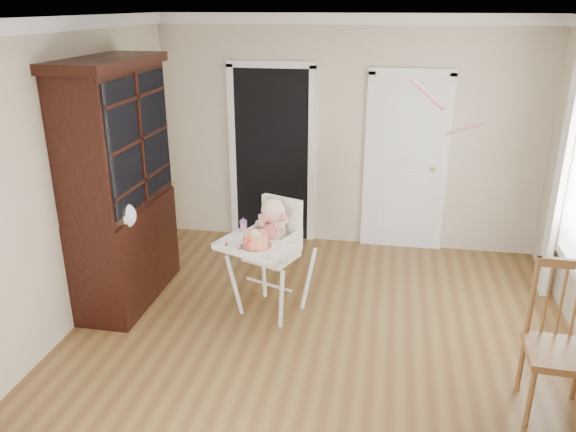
% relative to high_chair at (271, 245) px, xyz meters
% --- Properties ---
extents(floor, '(5.00, 5.00, 0.00)m').
position_rel_high_chair_xyz_m(floor, '(0.52, -0.65, -0.70)').
color(floor, brown).
rests_on(floor, ground).
extents(ceiling, '(5.00, 5.00, 0.00)m').
position_rel_high_chair_xyz_m(ceiling, '(0.52, -0.65, 2.00)').
color(ceiling, white).
rests_on(ceiling, wall_back).
extents(wall_back, '(4.50, 0.00, 4.50)m').
position_rel_high_chair_xyz_m(wall_back, '(0.52, 1.85, 0.65)').
color(wall_back, beige).
rests_on(wall_back, floor).
extents(wall_left, '(0.00, 5.00, 5.00)m').
position_rel_high_chair_xyz_m(wall_left, '(-1.73, -0.65, 0.65)').
color(wall_left, beige).
rests_on(wall_left, floor).
extents(crown_molding, '(4.50, 5.00, 0.12)m').
position_rel_high_chair_xyz_m(crown_molding, '(0.52, -0.65, 1.94)').
color(crown_molding, white).
rests_on(crown_molding, ceiling).
extents(doorway, '(1.06, 0.05, 2.22)m').
position_rel_high_chair_xyz_m(doorway, '(-0.38, 1.83, 0.41)').
color(doorway, black).
rests_on(doorway, wall_back).
extents(closet_door, '(0.96, 0.09, 2.13)m').
position_rel_high_chair_xyz_m(closet_door, '(1.22, 1.82, 0.33)').
color(closet_door, white).
rests_on(closet_door, wall_back).
extents(high_chair, '(0.88, 0.98, 1.13)m').
position_rel_high_chair_xyz_m(high_chair, '(0.00, 0.00, 0.00)').
color(high_chair, white).
rests_on(high_chair, floor).
extents(baby, '(0.32, 0.32, 0.52)m').
position_rel_high_chair_xyz_m(baby, '(0.01, 0.03, 0.17)').
color(baby, beige).
rests_on(baby, high_chair).
extents(cake, '(0.28, 0.28, 0.13)m').
position_rel_high_chair_xyz_m(cake, '(-0.08, -0.26, 0.15)').
color(cake, silver).
rests_on(cake, high_chair).
extents(sippy_cup, '(0.07, 0.07, 0.16)m').
position_rel_high_chair_xyz_m(sippy_cup, '(-0.26, 0.02, 0.16)').
color(sippy_cup, '#CE7EA9').
rests_on(sippy_cup, high_chair).
extents(china_cabinet, '(0.62, 1.40, 2.36)m').
position_rel_high_chair_xyz_m(china_cabinet, '(-1.47, 0.02, 0.48)').
color(china_cabinet, black).
rests_on(china_cabinet, floor).
extents(dining_chair, '(0.48, 0.48, 1.13)m').
position_rel_high_chair_xyz_m(dining_chair, '(2.30, -1.00, -0.17)').
color(dining_chair, brown).
rests_on(dining_chair, floor).
extents(streamer, '(0.23, 0.46, 0.15)m').
position_rel_high_chair_xyz_m(streamer, '(1.26, -0.57, 1.51)').
color(streamer, pink).
rests_on(streamer, ceiling).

